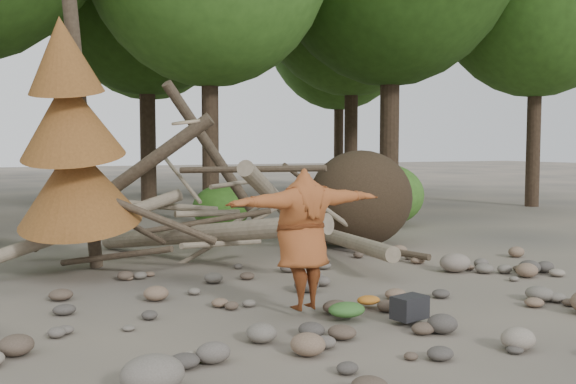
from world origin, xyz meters
name	(u,v)px	position (x,y,z in m)	size (l,w,h in m)	color
ground	(363,308)	(0.00, 0.00, 0.00)	(120.00, 120.00, 0.00)	#514C44
deadfall_pile	(338,202)	(2.02, 4.24, 0.95)	(8.55, 5.24, 3.30)	#332619
dead_conifer	(73,143)	(-3.12, 3.37, 2.11)	(2.06, 2.16, 4.35)	#4C3F30
bush_mid	(221,208)	(0.80, 7.80, 0.56)	(1.40, 1.40, 1.12)	#315F1B
bush_right	(385,195)	(5.00, 7.00, 0.80)	(2.00, 2.00, 1.60)	#3D7123
frisbee_thrower	(303,239)	(-0.86, 0.01, 0.94)	(2.84, 1.04, 2.28)	brown
backpack	(410,312)	(0.10, -0.86, 0.13)	(0.40, 0.27, 0.27)	black
cloth_green	(347,314)	(-0.51, -0.44, 0.08)	(0.45, 0.38, 0.17)	#346428
cloth_orange	(368,304)	(0.04, -0.05, 0.06)	(0.31, 0.25, 0.11)	#AF651E
boulder_front_left	(152,374)	(-3.11, -1.69, 0.16)	(0.54, 0.49, 0.33)	#6E665C
boulder_mid_right	(455,263)	(2.60, 1.35, 0.15)	(0.52, 0.46, 0.31)	gray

